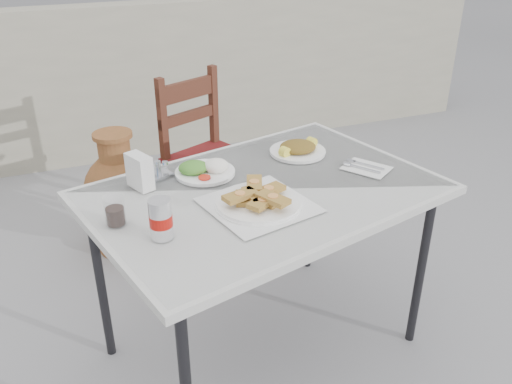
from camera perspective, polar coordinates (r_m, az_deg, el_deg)
name	(u,v)px	position (r m, az deg, el deg)	size (l,w,h in m)	color
ground	(265,339)	(2.67, 0.91, -15.25)	(80.00, 80.00, 0.00)	slate
cafe_table	(264,201)	(2.19, 0.85, -0.92)	(1.55, 1.23, 0.83)	black
pide_plate	(258,197)	(2.02, 0.26, -0.56)	(0.44, 0.44, 0.08)	silver
salad_rice_plate	(204,169)	(2.28, -5.47, 2.42)	(0.25, 0.25, 0.06)	white
salad_chopped_plate	(298,149)	(2.48, 4.42, 4.57)	(0.26, 0.26, 0.05)	white
soda_can	(161,219)	(1.83, -9.99, -2.78)	(0.08, 0.08, 0.14)	silver
cola_glass	(115,212)	(1.96, -14.63, -2.08)	(0.07, 0.07, 0.10)	white
napkin_holder	(140,172)	(2.18, -12.14, 2.12)	(0.10, 0.13, 0.14)	silver
condiment_caddy	(159,171)	(2.28, -10.17, 2.16)	(0.12, 0.11, 0.07)	silver
cutlery_napkin	(363,167)	(2.38, 11.21, 2.60)	(0.23, 0.24, 0.01)	silver
chair	(207,158)	(3.21, -5.17, 3.61)	(0.59, 0.59, 1.01)	#37180F
terracotta_urn	(120,197)	(3.23, -14.09, -0.48)	(0.42, 0.42, 0.74)	brown
back_wall	(146,81)	(4.54, -11.53, 11.43)	(6.00, 0.25, 1.20)	#9C9782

